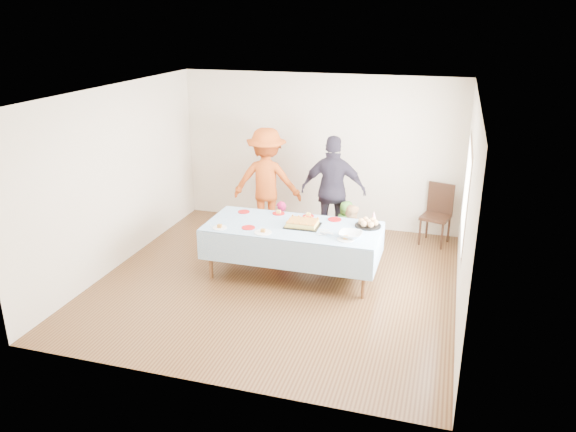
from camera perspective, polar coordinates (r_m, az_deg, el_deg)
name	(u,v)px	position (r m, az deg, el deg)	size (l,w,h in m)	color
ground	(277,281)	(8.20, -1.09, -6.58)	(5.00, 5.00, 0.00)	#462814
room_walls	(280,162)	(7.56, -0.78, 5.47)	(5.04, 5.04, 2.72)	beige
party_table	(293,229)	(8.08, 0.47, -1.36)	(2.50, 1.10, 0.78)	brown
birthday_cake	(303,223)	(8.03, 1.49, -0.76)	(0.49, 0.38, 0.09)	black
rolls_tray	(368,223)	(8.10, 8.14, -0.74)	(0.38, 0.38, 0.11)	black
punch_bowl	(350,235)	(7.67, 6.36, -1.91)	(0.32, 0.32, 0.08)	silver
party_hat	(374,217)	(8.24, 8.69, -0.07)	(0.11, 0.11, 0.18)	white
fork_pile	(325,233)	(7.74, 3.81, -1.70)	(0.24, 0.18, 0.07)	white
plate_red_far_a	(244,212)	(8.63, -4.52, 0.44)	(0.18, 0.18, 0.01)	red
plate_red_far_b	(279,213)	(8.54, -0.96, 0.27)	(0.19, 0.19, 0.01)	red
plate_red_far_c	(308,216)	(8.43, 2.08, -0.01)	(0.17, 0.17, 0.01)	red
plate_red_far_d	(335,219)	(8.31, 4.76, -0.35)	(0.20, 0.20, 0.01)	red
plate_red_near	(248,228)	(7.99, -4.05, -1.18)	(0.19, 0.19, 0.01)	red
plate_white_left	(220,228)	(8.03, -6.96, -1.20)	(0.20, 0.20, 0.01)	white
plate_white_mid	(263,232)	(7.81, -2.56, -1.67)	(0.24, 0.24, 0.01)	white
plate_white_right	(346,239)	(7.61, 5.88, -2.36)	(0.24, 0.24, 0.01)	white
dining_chair	(438,210)	(9.67, 14.96, 0.55)	(0.53, 0.53, 1.01)	black
toddler_left	(281,227)	(8.97, -0.72, -1.12)	(0.32, 0.21, 0.87)	#BA174F
toddler_mid	(346,226)	(9.12, 5.90, -1.00)	(0.41, 0.26, 0.83)	#447F2A
toddler_right	(350,234)	(8.61, 6.33, -1.88)	(0.46, 0.36, 0.96)	tan
adult_left	(267,181)	(9.71, -2.16, 3.57)	(1.19, 0.69, 1.85)	#C04D18
adult_right	(333,191)	(9.23, 4.63, 2.57)	(1.07, 0.45, 1.83)	#2C2735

